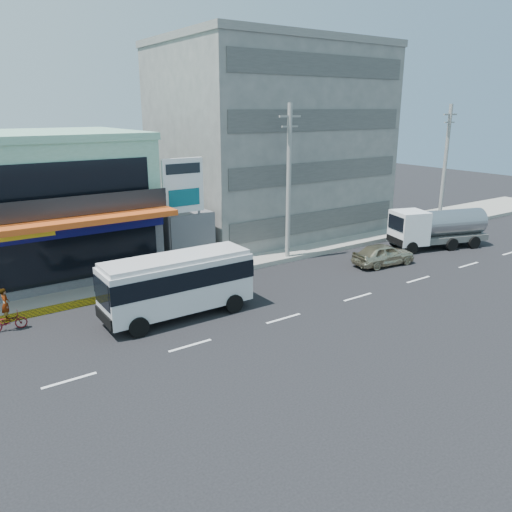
{
  "coord_description": "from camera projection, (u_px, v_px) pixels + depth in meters",
  "views": [
    {
      "loc": [
        -13.58,
        -17.41,
        9.69
      ],
      "look_at": [
        0.68,
        3.33,
        2.2
      ],
      "focal_mm": 35.0,
      "sensor_mm": 36.0,
      "label": 1
    }
  ],
  "objects": [
    {
      "name": "utility_pole_near",
      "position": [
        289.0,
        183.0,
        31.52
      ],
      "size": [
        1.6,
        0.3,
        10.0
      ],
      "color": "#999993",
      "rests_on": "ground"
    },
    {
      "name": "concrete_building",
      "position": [
        269.0,
        144.0,
        39.17
      ],
      "size": [
        16.0,
        12.0,
        14.0
      ],
      "primitive_type": "cube",
      "color": "gray",
      "rests_on": "ground"
    },
    {
      "name": "billboard",
      "position": [
        183.0,
        192.0,
        29.48
      ],
      "size": [
        2.6,
        0.18,
        6.9
      ],
      "color": "gray",
      "rests_on": "ground"
    },
    {
      "name": "sidewalk",
      "position": [
        257.0,
        253.0,
        34.07
      ],
      "size": [
        70.0,
        5.0,
        0.3
      ],
      "primitive_type": "cube",
      "color": "gray",
      "rests_on": "ground"
    },
    {
      "name": "utility_pole_far",
      "position": [
        445.0,
        167.0,
        40.22
      ],
      "size": [
        1.6,
        0.3,
        10.0
      ],
      "color": "#999993",
      "rests_on": "ground"
    },
    {
      "name": "minibus",
      "position": [
        177.0,
        281.0,
        23.7
      ],
      "size": [
        7.23,
        2.57,
        3.02
      ],
      "color": "silver",
      "rests_on": "ground"
    },
    {
      "name": "shop_building",
      "position": [
        33.0,
        208.0,
        29.42
      ],
      "size": [
        12.4,
        11.7,
        8.0
      ],
      "color": "#48484D",
      "rests_on": "ground"
    },
    {
      "name": "motorcycle_rider",
      "position": [
        7.0,
        317.0,
        22.46
      ],
      "size": [
        1.61,
        0.68,
        2.02
      ],
      "color": "#560C10",
      "rests_on": "ground"
    },
    {
      "name": "tanker_truck",
      "position": [
        435.0,
        227.0,
        35.59
      ],
      "size": [
        7.4,
        4.12,
        2.8
      ],
      "color": "white",
      "rests_on": "ground"
    },
    {
      "name": "sedan",
      "position": [
        383.0,
        254.0,
        31.85
      ],
      "size": [
        4.36,
        2.19,
        1.43
      ],
      "primitive_type": "imported",
      "rotation": [
        0.0,
        0.0,
        1.45
      ],
      "color": "#B9B08E",
      "rests_on": "ground"
    },
    {
      "name": "satellite_dish",
      "position": [
        179.0,
        209.0,
        31.56
      ],
      "size": [
        1.5,
        1.5,
        0.15
      ],
      "primitive_type": "cylinder",
      "color": "slate",
      "rests_on": "gap_structure"
    },
    {
      "name": "ground",
      "position": [
        284.0,
        319.0,
        23.89
      ],
      "size": [
        120.0,
        120.0,
        0.0
      ],
      "primitive_type": "plane",
      "color": "black",
      "rests_on": "ground"
    },
    {
      "name": "gap_structure",
      "position": [
        173.0,
        233.0,
        32.87
      ],
      "size": [
        3.0,
        6.0,
        3.5
      ],
      "primitive_type": "cube",
      "color": "#48484D",
      "rests_on": "ground"
    }
  ]
}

